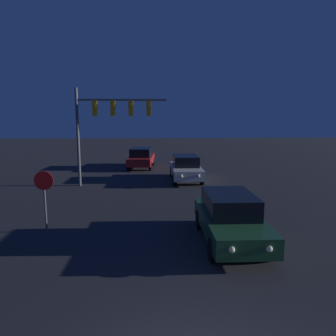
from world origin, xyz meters
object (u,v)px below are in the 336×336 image
(car_near, at_px, (230,217))
(car_far, at_px, (141,157))
(car_mid, at_px, (186,168))
(traffic_signal_mast, at_px, (106,117))
(stop_sign, at_px, (44,190))

(car_near, relative_size, car_far, 0.98)
(car_mid, xyz_separation_m, traffic_signal_mast, (-5.03, -1.43, 3.37))
(car_near, relative_size, stop_sign, 2.05)
(car_near, distance_m, stop_sign, 6.86)
(traffic_signal_mast, distance_m, stop_sign, 8.81)
(car_far, bearing_deg, traffic_signal_mast, -100.20)
(car_mid, relative_size, stop_sign, 2.05)
(car_near, relative_size, car_mid, 1.00)
(traffic_signal_mast, height_order, stop_sign, traffic_signal_mast)
(car_far, xyz_separation_m, stop_sign, (-3.00, -15.36, 0.76))
(car_near, height_order, car_far, same)
(car_far, distance_m, traffic_signal_mast, 8.00)
(traffic_signal_mast, xyz_separation_m, stop_sign, (-1.19, -8.33, -2.60))
(traffic_signal_mast, relative_size, stop_sign, 2.57)
(car_near, bearing_deg, traffic_signal_mast, -60.18)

